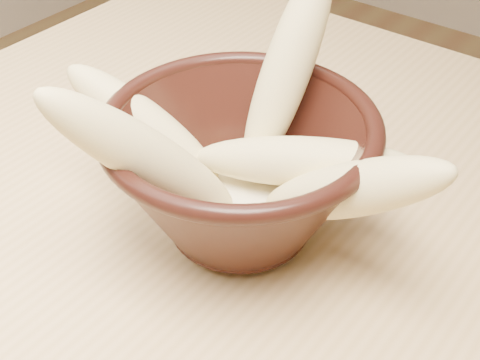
% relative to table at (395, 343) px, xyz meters
% --- Properties ---
extents(table, '(1.20, 0.80, 0.75)m').
position_rel_table_xyz_m(table, '(0.00, 0.00, 0.00)').
color(table, '#DDB479').
rests_on(table, ground).
extents(bowl, '(0.23, 0.23, 0.12)m').
position_rel_table_xyz_m(bowl, '(-0.15, -0.04, 0.15)').
color(bowl, black).
rests_on(bowl, table).
extents(milk_puddle, '(0.13, 0.13, 0.02)m').
position_rel_table_xyz_m(milk_puddle, '(-0.15, -0.04, 0.12)').
color(milk_puddle, '#FFF4CD').
rests_on(milk_puddle, bowl).
extents(banana_upright, '(0.05, 0.14, 0.19)m').
position_rel_table_xyz_m(banana_upright, '(-0.15, 0.04, 0.21)').
color(banana_upright, '#EFD98D').
rests_on(banana_upright, bowl).
extents(banana_left, '(0.16, 0.08, 0.12)m').
position_rel_table_xyz_m(banana_left, '(-0.24, -0.06, 0.17)').
color(banana_left, '#EFD98D').
rests_on(banana_left, bowl).
extents(banana_right, '(0.17, 0.05, 0.13)m').
position_rel_table_xyz_m(banana_right, '(-0.05, -0.03, 0.17)').
color(banana_right, '#EFD98D').
rests_on(banana_right, bowl).
extents(banana_across, '(0.19, 0.11, 0.07)m').
position_rel_table_xyz_m(banana_across, '(-0.10, -0.01, 0.16)').
color(banana_across, '#EFD98D').
rests_on(banana_across, bowl).
extents(banana_front, '(0.12, 0.16, 0.17)m').
position_rel_table_xyz_m(banana_front, '(-0.18, -0.11, 0.19)').
color(banana_front, '#EFD98D').
rests_on(banana_front, bowl).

